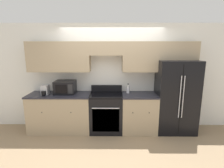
{
  "coord_description": "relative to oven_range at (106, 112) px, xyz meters",
  "views": [
    {
      "loc": [
        0.03,
        -3.72,
        2.04
      ],
      "look_at": [
        0.0,
        0.31,
        1.18
      ],
      "focal_mm": 28.0,
      "sensor_mm": 36.0,
      "label": 1
    }
  ],
  "objects": [
    {
      "name": "lower_cabinets_left",
      "position": [
        -1.12,
        0.0,
        -0.0
      ],
      "size": [
        1.49,
        0.64,
        0.93
      ],
      "color": "tan",
      "rests_on": "ground_plane"
    },
    {
      "name": "paper_towel_holder",
      "position": [
        -1.44,
        -0.05,
        0.57
      ],
      "size": [
        0.15,
        0.27,
        0.23
      ],
      "color": "#B7B7BC",
      "rests_on": "lower_cabinets_left"
    },
    {
      "name": "oven_range",
      "position": [
        0.0,
        0.0,
        0.0
      ],
      "size": [
        0.77,
        0.65,
        1.09
      ],
      "color": "black",
      "rests_on": "ground_plane"
    },
    {
      "name": "bottle",
      "position": [
        0.53,
        0.11,
        0.55
      ],
      "size": [
        0.08,
        0.08,
        0.24
      ],
      "color": "silver",
      "rests_on": "lower_cabinets_right"
    },
    {
      "name": "refrigerator",
      "position": [
        1.67,
        0.05,
        0.4
      ],
      "size": [
        0.93,
        0.74,
        1.74
      ],
      "color": "black",
      "rests_on": "ground_plane"
    },
    {
      "name": "microwave",
      "position": [
        -0.99,
        0.06,
        0.62
      ],
      "size": [
        0.48,
        0.39,
        0.31
      ],
      "color": "black",
      "rests_on": "lower_cabinets_left"
    },
    {
      "name": "wall_back",
      "position": [
        0.15,
        0.27,
        1.04
      ],
      "size": [
        8.0,
        0.39,
        2.6
      ],
      "color": "white",
      "rests_on": "ground_plane"
    },
    {
      "name": "ground_plane",
      "position": [
        0.14,
        -0.31,
        -0.47
      ],
      "size": [
        12.0,
        12.0,
        0.0
      ],
      "primitive_type": "plane",
      "color": "#937A5B"
    },
    {
      "name": "lower_cabinets_right",
      "position": [
        0.8,
        0.0,
        -0.0
      ],
      "size": [
        0.85,
        0.64,
        0.93
      ],
      "color": "tan",
      "rests_on": "ground_plane"
    }
  ]
}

